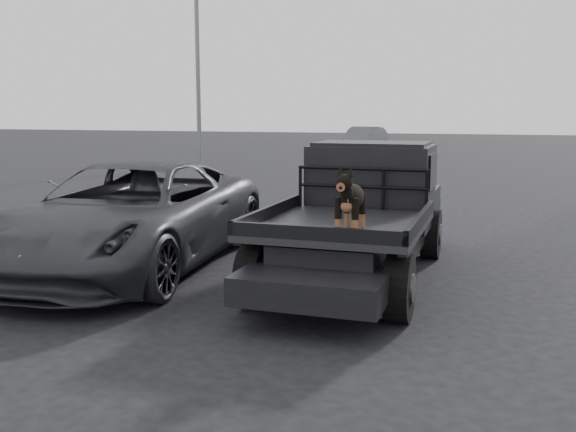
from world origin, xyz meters
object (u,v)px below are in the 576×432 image
(dog, at_px, (351,203))
(parked_suv, at_px, (131,215))
(flatbed_ute, at_px, (358,244))
(distant_car_a, at_px, (364,140))

(dog, xyz_separation_m, parked_suv, (-3.54, 1.39, -0.53))
(flatbed_ute, distance_m, dog, 2.05)
(flatbed_ute, relative_size, dog, 7.30)
(distant_car_a, bearing_deg, parked_suv, -77.49)
(parked_suv, height_order, distant_car_a, parked_suv)
(dog, relative_size, distant_car_a, 0.17)
(flatbed_ute, xyz_separation_m, parked_suv, (-3.23, -0.46, 0.30))
(distant_car_a, bearing_deg, dog, -70.46)
(flatbed_ute, bearing_deg, distant_car_a, 101.56)
(flatbed_ute, xyz_separation_m, distant_car_a, (-5.24, 25.59, 0.25))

